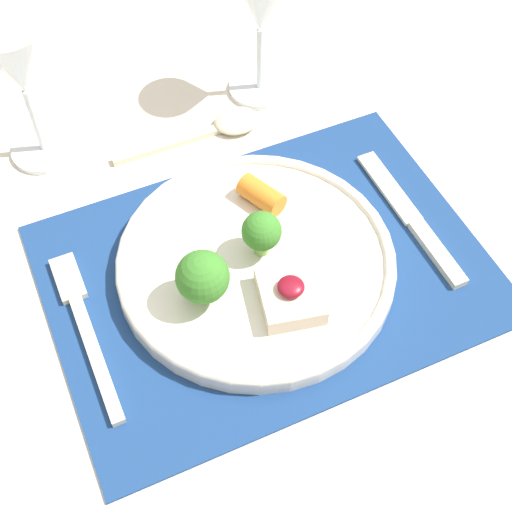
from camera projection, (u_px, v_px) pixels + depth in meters
The scene contains 9 objects.
ground_plane at pixel (262, 505), 1.30m from camera, with size 8.00×8.00×0.00m, color brown.
dining_table at pixel (266, 311), 0.75m from camera, with size 1.57×1.22×0.75m.
placemat at pixel (267, 271), 0.69m from camera, with size 0.42×0.30×0.00m, color navy.
dinner_plate at pixel (254, 262), 0.68m from camera, with size 0.27×0.27×0.08m.
fork at pixel (83, 322), 0.65m from camera, with size 0.02×0.19×0.01m.
knife at pixel (416, 225), 0.72m from camera, with size 0.02×0.19×0.01m.
spoon at pixel (222, 126), 0.80m from camera, with size 0.17×0.04×0.01m.
wine_glass_near at pixel (260, 8), 0.76m from camera, with size 0.07×0.07×0.16m.
wine_glass_far at pixel (18, 70), 0.70m from camera, with size 0.07×0.07×0.16m.
Camera 1 is at (-0.17, -0.36, 1.32)m, focal length 50.00 mm.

